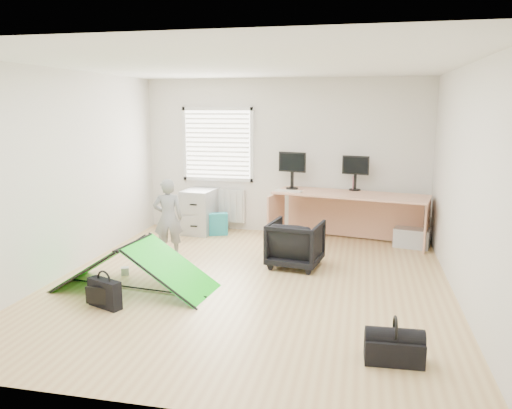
% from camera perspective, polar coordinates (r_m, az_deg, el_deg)
% --- Properties ---
extents(ground, '(5.50, 5.50, 0.00)m').
position_cam_1_polar(ground, '(6.45, -0.76, -8.99)').
color(ground, tan).
rests_on(ground, ground).
extents(back_wall, '(5.00, 0.02, 2.70)m').
position_cam_1_polar(back_wall, '(8.80, 3.24, 5.46)').
color(back_wall, silver).
rests_on(back_wall, ground).
extents(window, '(1.20, 0.06, 1.20)m').
position_cam_1_polar(window, '(9.01, -4.40, 6.85)').
color(window, silver).
rests_on(window, back_wall).
extents(radiator, '(1.00, 0.12, 0.60)m').
position_cam_1_polar(radiator, '(9.12, -4.37, -0.07)').
color(radiator, silver).
rests_on(radiator, back_wall).
extents(desk, '(2.56, 1.25, 0.84)m').
position_cam_1_polar(desk, '(8.27, 10.62, -1.62)').
color(desk, tan).
rests_on(desk, ground).
extents(filing_cabinet, '(0.56, 0.71, 0.78)m').
position_cam_1_polar(filing_cabinet, '(8.92, -6.41, -0.77)').
color(filing_cabinet, '#A1A3A6').
rests_on(filing_cabinet, ground).
extents(monitor_left, '(0.49, 0.23, 0.46)m').
position_cam_1_polar(monitor_left, '(8.50, 4.16, 3.33)').
color(monitor_left, black).
rests_on(monitor_left, desk).
extents(monitor_right, '(0.46, 0.20, 0.43)m').
position_cam_1_polar(monitor_right, '(8.50, 11.27, 3.02)').
color(monitor_right, black).
rests_on(monitor_right, desk).
extents(keyboard, '(0.46, 0.22, 0.02)m').
position_cam_1_polar(keyboard, '(8.25, 3.73, 1.55)').
color(keyboard, beige).
rests_on(keyboard, desk).
extents(thermos, '(0.08, 0.08, 0.24)m').
position_cam_1_polar(thermos, '(8.53, 11.17, 2.41)').
color(thermos, '#B1636C').
rests_on(thermos, desk).
extents(office_chair, '(0.80, 0.82, 0.65)m').
position_cam_1_polar(office_chair, '(7.04, 4.53, -4.49)').
color(office_chair, black).
rests_on(office_chair, ground).
extents(person, '(0.50, 0.40, 1.18)m').
position_cam_1_polar(person, '(7.52, -10.01, -1.54)').
color(person, gray).
rests_on(person, ground).
extents(kite, '(2.01, 1.05, 0.60)m').
position_cam_1_polar(kite, '(6.34, -13.73, -6.82)').
color(kite, '#15DE18').
rests_on(kite, ground).
extents(storage_crate, '(0.61, 0.49, 0.30)m').
position_cam_1_polar(storage_crate, '(8.41, 17.41, -3.61)').
color(storage_crate, '#B3B7BC').
rests_on(storage_crate, ground).
extents(tote_bag, '(0.36, 0.25, 0.39)m').
position_cam_1_polar(tote_bag, '(8.76, -4.34, -2.26)').
color(tote_bag, teal).
rests_on(tote_bag, ground).
extents(laptop_bag, '(0.45, 0.28, 0.32)m').
position_cam_1_polar(laptop_bag, '(5.92, -16.90, -9.70)').
color(laptop_bag, black).
rests_on(laptop_bag, ground).
extents(white_box, '(0.13, 0.13, 0.10)m').
position_cam_1_polar(white_box, '(6.97, -14.73, -7.37)').
color(white_box, silver).
rests_on(white_box, ground).
extents(duffel_bag, '(0.52, 0.28, 0.22)m').
position_cam_1_polar(duffel_bag, '(4.74, 15.49, -15.73)').
color(duffel_bag, black).
rests_on(duffel_bag, ground).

